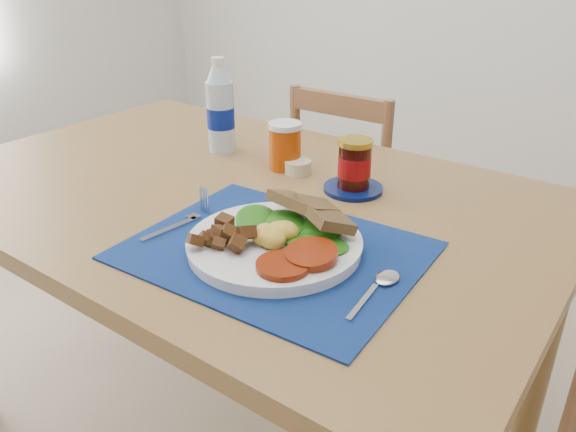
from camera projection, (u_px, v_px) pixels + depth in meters
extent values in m
cube|color=brown|center=(232.00, 196.00, 1.25)|extent=(1.40, 0.90, 0.04)
cylinder|color=brown|center=(175.00, 213.00, 2.04)|extent=(0.06, 0.06, 0.71)
cylinder|color=brown|center=(544.00, 348.00, 1.36)|extent=(0.06, 0.06, 0.71)
cube|color=brown|center=(357.00, 211.00, 1.97)|extent=(0.39, 0.37, 0.04)
cylinder|color=brown|center=(411.00, 256.00, 2.09)|extent=(0.03, 0.03, 0.37)
cylinder|color=brown|center=(337.00, 233.00, 2.26)|extent=(0.03, 0.03, 0.37)
cylinder|color=brown|center=(375.00, 293.00, 1.87)|extent=(0.03, 0.03, 0.37)
cylinder|color=brown|center=(296.00, 265.00, 2.03)|extent=(0.03, 0.03, 0.37)
cube|color=brown|center=(340.00, 105.00, 1.67)|extent=(0.34, 0.04, 0.43)
cube|color=black|center=(275.00, 251.00, 0.99)|extent=(0.52, 0.41, 0.00)
cylinder|color=silver|center=(275.00, 245.00, 0.98)|extent=(0.30, 0.30, 0.02)
ellipsoid|color=gold|center=(275.00, 233.00, 0.96)|extent=(0.07, 0.06, 0.03)
cylinder|color=maroon|center=(297.00, 262.00, 0.90)|extent=(0.09, 0.09, 0.01)
ellipsoid|color=#0D4208|center=(294.00, 228.00, 1.00)|extent=(0.16, 0.10, 0.02)
cube|color=brown|center=(313.00, 209.00, 1.01)|extent=(0.14, 0.11, 0.04)
cube|color=#B2B5BA|center=(169.00, 229.00, 1.05)|extent=(0.03, 0.13, 0.00)
cube|color=#B2B5BA|center=(201.00, 213.00, 1.11)|extent=(0.03, 0.07, 0.00)
cube|color=#B2B5BA|center=(363.00, 302.00, 0.84)|extent=(0.02, 0.11, 0.00)
ellipsoid|color=#B2B5BA|center=(387.00, 279.00, 0.90)|extent=(0.04, 0.05, 0.00)
cylinder|color=#ADBFCC|center=(221.00, 117.00, 1.42)|extent=(0.07, 0.07, 0.18)
cylinder|color=navy|center=(221.00, 117.00, 1.42)|extent=(0.07, 0.07, 0.05)
cone|color=#ADBFCC|center=(218.00, 73.00, 1.37)|extent=(0.06, 0.06, 0.04)
cylinder|color=white|center=(218.00, 61.00, 1.36)|extent=(0.03, 0.03, 0.02)
cylinder|color=#AC3904|center=(285.00, 147.00, 1.33)|extent=(0.08, 0.08, 0.11)
cylinder|color=beige|center=(298.00, 167.00, 1.31)|extent=(0.06, 0.06, 0.03)
cylinder|color=#041248|center=(353.00, 188.00, 1.23)|extent=(0.13, 0.13, 0.01)
cylinder|color=black|center=(354.00, 166.00, 1.20)|extent=(0.07, 0.07, 0.10)
cylinder|color=maroon|center=(354.00, 166.00, 1.20)|extent=(0.07, 0.07, 0.05)
cylinder|color=#AD851C|center=(356.00, 142.00, 1.18)|extent=(0.07, 0.07, 0.01)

